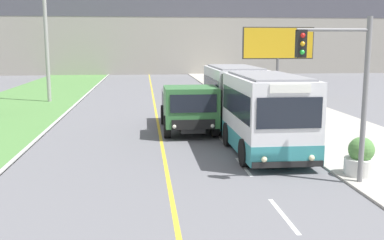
% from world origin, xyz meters
% --- Properties ---
extents(city_bus, '(2.64, 11.89, 3.15)m').
position_xyz_m(city_bus, '(3.96, 17.09, 1.60)').
color(city_bus, silver).
rests_on(city_bus, ground_plane).
extents(dump_truck, '(2.54, 6.22, 2.33)m').
position_xyz_m(dump_truck, '(1.43, 18.72, 1.19)').
color(dump_truck, black).
rests_on(dump_truck, ground_plane).
extents(utility_pole_far, '(1.80, 0.28, 11.35)m').
position_xyz_m(utility_pole_far, '(-7.78, 31.58, 5.73)').
color(utility_pole_far, '#9E9E99').
rests_on(utility_pole_far, ground_plane).
extents(traffic_light_mast, '(2.28, 0.32, 5.10)m').
position_xyz_m(traffic_light_mast, '(5.20, 10.07, 3.28)').
color(traffic_light_mast, slate).
rests_on(traffic_light_mast, ground_plane).
extents(billboard_large, '(6.04, 0.24, 5.67)m').
position_xyz_m(billboard_large, '(10.48, 34.24, 4.21)').
color(billboard_large, '#59595B').
rests_on(billboard_large, ground_plane).
extents(planter_round_near, '(1.04, 1.04, 1.25)m').
position_xyz_m(planter_round_near, '(6.27, 10.81, 0.63)').
color(planter_round_near, silver).
rests_on(planter_round_near, sidewalk_right).
extents(planter_round_second, '(1.01, 1.01, 1.15)m').
position_xyz_m(planter_round_second, '(6.26, 15.23, 0.58)').
color(planter_round_second, silver).
rests_on(planter_round_second, sidewalk_right).
extents(planter_round_third, '(1.03, 1.03, 1.24)m').
position_xyz_m(planter_round_third, '(6.45, 19.65, 0.62)').
color(planter_round_third, silver).
rests_on(planter_round_third, sidewalk_right).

